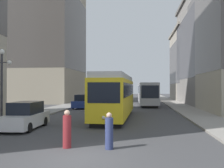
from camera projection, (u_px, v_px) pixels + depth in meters
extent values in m
plane|color=#424244|center=(78.00, 158.00, 9.88)|extent=(200.00, 200.00, 0.00)
cube|color=gray|center=(87.00, 101.00, 50.53)|extent=(3.16, 120.00, 0.15)
cube|color=gray|center=(169.00, 101.00, 48.74)|extent=(3.16, 120.00, 0.15)
cube|color=black|center=(115.00, 116.00, 22.82)|extent=(2.51, 11.43, 0.35)
cube|color=yellow|center=(115.00, 97.00, 22.84)|extent=(2.93, 12.42, 3.10)
cube|color=black|center=(115.00, 90.00, 22.85)|extent=(2.94, 11.93, 1.08)
cube|color=silver|center=(115.00, 78.00, 22.87)|extent=(2.71, 12.17, 0.44)
cube|color=black|center=(104.00, 93.00, 16.75)|extent=(2.21, 0.14, 1.40)
sphere|color=#F2EACC|center=(104.00, 117.00, 16.66)|extent=(0.24, 0.24, 0.24)
cube|color=black|center=(147.00, 104.00, 39.40)|extent=(2.51, 11.92, 0.35)
cube|color=#B7B7BA|center=(147.00, 93.00, 39.43)|extent=(2.93, 12.96, 3.10)
cube|color=black|center=(147.00, 90.00, 39.43)|extent=(2.94, 12.45, 1.30)
cube|color=black|center=(150.00, 92.00, 33.02)|extent=(2.31, 0.15, 1.71)
cylinder|color=black|center=(73.00, 107.00, 32.31)|extent=(0.19, 0.64, 0.64)
cylinder|color=black|center=(79.00, 105.00, 35.11)|extent=(0.19, 0.64, 0.64)
cylinder|color=black|center=(86.00, 107.00, 32.10)|extent=(0.19, 0.64, 0.64)
cylinder|color=black|center=(91.00, 105.00, 34.90)|extent=(0.19, 0.64, 0.64)
cube|color=navy|center=(82.00, 104.00, 33.61)|extent=(1.86, 4.57, 0.84)
cube|color=black|center=(82.00, 98.00, 33.74)|extent=(1.62, 2.52, 0.80)
cylinder|color=black|center=(2.00, 127.00, 15.54)|extent=(0.20, 0.65, 0.64)
cylinder|color=black|center=(22.00, 121.00, 18.40)|extent=(0.20, 0.65, 0.64)
cylinder|color=black|center=(29.00, 128.00, 15.41)|extent=(0.20, 0.65, 0.64)
cylinder|color=black|center=(45.00, 121.00, 18.27)|extent=(0.20, 0.65, 0.64)
cube|color=silver|center=(25.00, 120.00, 16.91)|extent=(1.97, 4.69, 0.84)
cube|color=black|center=(26.00, 108.00, 17.03)|extent=(1.68, 2.60, 0.80)
cylinder|color=navy|center=(109.00, 133.00, 11.36)|extent=(0.37, 0.37, 1.42)
sphere|color=tan|center=(109.00, 115.00, 11.37)|extent=(0.25, 0.25, 0.25)
cylinder|color=maroon|center=(67.00, 132.00, 11.60)|extent=(0.39, 0.39, 1.50)
sphere|color=tan|center=(67.00, 113.00, 11.61)|extent=(0.27, 0.27, 0.27)
cylinder|color=#333338|center=(2.00, 90.00, 17.47)|extent=(0.16, 0.16, 4.98)
sphere|color=white|center=(2.00, 52.00, 17.50)|extent=(0.36, 0.36, 0.36)
sphere|color=white|center=(9.00, 62.00, 17.43)|extent=(0.31, 0.31, 0.31)
cube|color=#333338|center=(2.00, 63.00, 17.49)|extent=(1.10, 0.06, 0.06)
cube|color=gray|center=(50.00, 40.00, 49.39)|extent=(10.82, 16.29, 24.21)
cube|color=#494440|center=(50.00, 34.00, 49.40)|extent=(10.86, 16.33, 14.52)
cube|color=#A89E8E|center=(207.00, 66.00, 52.73)|extent=(13.66, 15.32, 14.39)
cube|color=#544F4E|center=(207.00, 63.00, 52.74)|extent=(13.70, 15.36, 8.64)
cube|color=gray|center=(207.00, 31.00, 52.83)|extent=(14.26, 15.92, 0.50)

